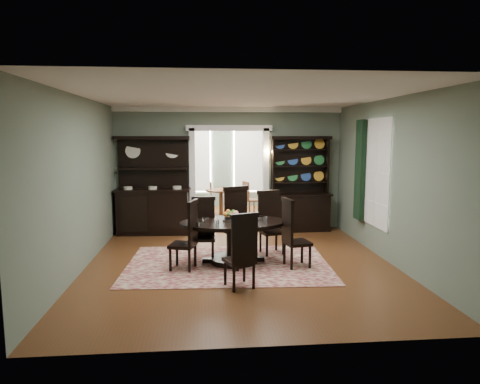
# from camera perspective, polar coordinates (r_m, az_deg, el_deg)

# --- Properties ---
(room) EXTENTS (5.51, 6.01, 3.01)m
(room) POSITION_cam_1_polar(r_m,az_deg,el_deg) (7.55, 0.00, 1.85)
(room) COLOR #5C3018
(room) RESTS_ON ground
(parlor) EXTENTS (3.51, 3.50, 3.01)m
(parlor) POSITION_cam_1_polar(r_m,az_deg,el_deg) (13.01, -2.18, 4.00)
(parlor) COLOR #5C3018
(parlor) RESTS_ON ground
(doorway_trim) EXTENTS (2.08, 0.25, 2.57)m
(doorway_trim) POSITION_cam_1_polar(r_m,az_deg,el_deg) (10.48, -1.46, 3.69)
(doorway_trim) COLOR white
(doorway_trim) RESTS_ON floor
(right_window) EXTENTS (0.15, 1.47, 2.12)m
(right_window) POSITION_cam_1_polar(r_m,az_deg,el_deg) (9.05, 16.74, 2.64)
(right_window) COLOR white
(right_window) RESTS_ON wall_right
(wall_sconce) EXTENTS (0.27, 0.21, 0.21)m
(wall_sconce) POSITION_cam_1_polar(r_m,az_deg,el_deg) (10.42, 3.83, 5.15)
(wall_sconce) COLOR #B3772F
(wall_sconce) RESTS_ON back_wall_right
(rug) EXTENTS (3.74, 2.66, 0.01)m
(rug) POSITION_cam_1_polar(r_m,az_deg,el_deg) (7.88, -1.59, -9.58)
(rug) COLOR maroon
(rug) RESTS_ON floor
(dining_table) EXTENTS (2.03, 1.93, 0.77)m
(dining_table) POSITION_cam_1_polar(r_m,az_deg,el_deg) (7.85, -0.89, -5.61)
(dining_table) COLOR black
(dining_table) RESTS_ON rug
(centerpiece) EXTENTS (1.44, 0.93, 0.24)m
(centerpiece) POSITION_cam_1_polar(r_m,az_deg,el_deg) (7.81, -1.26, -3.41)
(centerpiece) COLOR silver
(centerpiece) RESTS_ON dining_table
(chair_far_left) EXTENTS (0.46, 0.42, 1.18)m
(chair_far_left) POSITION_cam_1_polar(r_m,az_deg,el_deg) (8.10, -4.86, -4.62)
(chair_far_left) COLOR black
(chair_far_left) RESTS_ON rug
(chair_far_mid) EXTENTS (0.65, 0.63, 1.35)m
(chair_far_mid) POSITION_cam_1_polar(r_m,az_deg,el_deg) (8.26, -0.26, -3.71)
(chair_far_mid) COLOR black
(chair_far_mid) RESTS_ON rug
(chair_far_right) EXTENTS (0.55, 0.53, 1.24)m
(chair_far_right) POSITION_cam_1_polar(r_m,az_deg,el_deg) (8.53, 4.00, -3.77)
(chair_far_right) COLOR black
(chair_far_right) RESTS_ON rug
(chair_end_left) EXTENTS (0.54, 0.55, 1.23)m
(chair_end_left) POSITION_cam_1_polar(r_m,az_deg,el_deg) (7.46, -6.91, -5.53)
(chair_end_left) COLOR black
(chair_end_left) RESTS_ON rug
(chair_end_right) EXTENTS (0.51, 0.53, 1.24)m
(chair_end_right) POSITION_cam_1_polar(r_m,az_deg,el_deg) (7.60, 6.93, -5.23)
(chair_end_right) COLOR black
(chair_end_right) RESTS_ON rug
(chair_near) EXTENTS (0.56, 0.54, 1.19)m
(chair_near) POSITION_cam_1_polar(r_m,az_deg,el_deg) (6.50, 0.28, -7.64)
(chair_near) COLOR black
(chair_near) RESTS_ON rug
(sideboard) EXTENTS (1.78, 0.70, 2.31)m
(sideboard) POSITION_cam_1_polar(r_m,az_deg,el_deg) (10.34, -11.48, -1.04)
(sideboard) COLOR black
(sideboard) RESTS_ON floor
(welsh_dresser) EXTENTS (1.50, 0.59, 2.31)m
(welsh_dresser) POSITION_cam_1_polar(r_m,az_deg,el_deg) (10.57, 7.99, -0.61)
(welsh_dresser) COLOR black
(welsh_dresser) RESTS_ON floor
(parlor_table) EXTENTS (0.87, 0.87, 0.81)m
(parlor_table) POSITION_cam_1_polar(r_m,az_deg,el_deg) (12.13, -2.55, -0.96)
(parlor_table) COLOR #5A2D19
(parlor_table) RESTS_ON parlor_floor
(parlor_chair_left) EXTENTS (0.42, 0.42, 1.00)m
(parlor_chair_left) POSITION_cam_1_polar(r_m,az_deg,el_deg) (12.25, -4.46, -0.85)
(parlor_chair_left) COLOR #5A2D19
(parlor_chair_left) RESTS_ON parlor_floor
(parlor_chair_right) EXTENTS (0.48, 0.47, 1.03)m
(parlor_chair_right) POSITION_cam_1_polar(r_m,az_deg,el_deg) (12.17, 1.28, -0.82)
(parlor_chair_right) COLOR #5A2D19
(parlor_chair_right) RESTS_ON parlor_floor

